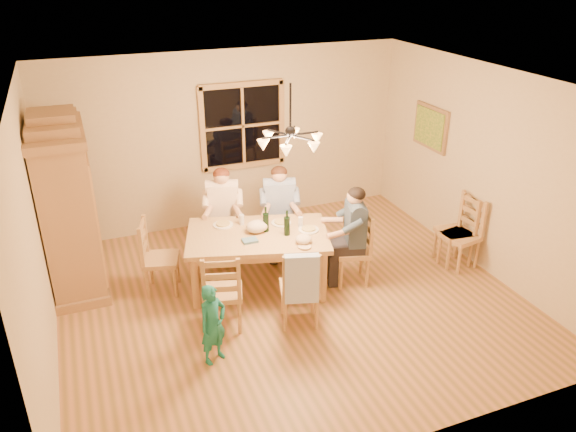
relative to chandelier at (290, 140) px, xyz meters
name	(u,v)px	position (x,y,z in m)	size (l,w,h in m)	color
floor	(290,298)	(0.00, 0.00, -2.08)	(5.50, 5.50, 0.00)	olive
ceiling	(290,83)	(0.00, 0.00, 0.62)	(5.50, 5.00, 0.02)	white
wall_back	(230,139)	(0.00, 2.50, -0.73)	(5.50, 0.02, 2.70)	beige
wall_left	(34,241)	(-2.75, 0.00, -0.73)	(0.02, 5.00, 2.70)	beige
wall_right	(483,169)	(2.75, 0.00, -0.73)	(0.02, 5.00, 2.70)	beige
window	(243,126)	(0.20, 2.47, -0.53)	(1.30, 0.06, 1.30)	black
painting	(430,127)	(2.71, 1.20, -0.48)	(0.06, 0.78, 0.64)	#8A5E3B
chandelier	(290,140)	(0.00, 0.00, 0.00)	(0.77, 0.68, 0.71)	black
armoire	(69,210)	(-2.42, 1.35, -1.02)	(0.66, 1.40, 2.30)	#8A5E3B
dining_table	(258,241)	(-0.27, 0.43, -1.42)	(1.99, 1.52, 0.76)	#AE7A4D
chair_far_left	(225,237)	(-0.46, 1.35, -1.77)	(0.54, 0.53, 0.99)	#B3824F
chair_far_right	(280,235)	(0.29, 1.13, -1.77)	(0.54, 0.53, 0.99)	#B3824F
chair_near_left	(223,303)	(-0.92, -0.25, -1.77)	(0.54, 0.53, 0.99)	#B3824F
chair_near_right	(299,299)	(-0.08, -0.49, -1.77)	(0.54, 0.53, 0.99)	#B3824F
chair_end_left	(162,270)	(-1.44, 0.77, -1.77)	(0.53, 0.54, 0.99)	#B3824F
chair_end_right	(352,261)	(0.90, 0.09, -1.77)	(0.53, 0.54, 0.99)	#B3824F
adult_woman	(223,202)	(-0.46, 1.35, -1.24)	(0.48, 0.51, 0.87)	beige
adult_plaid_man	(279,200)	(0.29, 1.13, -1.24)	(0.48, 0.51, 0.87)	#355192
adult_slate_man	(354,224)	(0.90, 0.09, -1.24)	(0.51, 0.48, 0.87)	#38475A
towel	(302,279)	(-0.13, -0.67, -1.38)	(0.38, 0.10, 0.58)	#A5BBE0
wine_bottle_a	(266,219)	(-0.15, 0.46, -1.15)	(0.08, 0.08, 0.33)	black
wine_bottle_b	(287,223)	(0.06, 0.26, -1.15)	(0.08, 0.08, 0.33)	black
plate_woman	(223,225)	(-0.61, 0.81, -1.31)	(0.26, 0.26, 0.02)	white
plate_plaid	(281,223)	(0.11, 0.59, -1.31)	(0.26, 0.26, 0.02)	white
plate_slate	(309,230)	(0.36, 0.27, -1.31)	(0.26, 0.26, 0.02)	white
wine_glass_a	(242,219)	(-0.37, 0.75, -1.25)	(0.06, 0.06, 0.14)	silver
wine_glass_b	(301,222)	(0.31, 0.40, -1.25)	(0.06, 0.06, 0.14)	silver
cap	(304,239)	(0.16, -0.02, -1.26)	(0.20, 0.20, 0.11)	#CEB289
napkin	(250,240)	(-0.43, 0.26, -1.30)	(0.18, 0.14, 0.03)	slate
cloth_bundle	(257,226)	(-0.26, 0.48, -1.24)	(0.28, 0.22, 0.15)	#CAB192
child	(213,324)	(-1.18, -0.80, -1.62)	(0.33, 0.22, 0.91)	#1A776D
chair_spare_front	(458,246)	(2.45, -0.09, -1.77)	(0.49, 0.51, 0.99)	#B3824F
chair_spare_back	(453,242)	(2.45, 0.03, -1.77)	(0.46, 0.48, 0.99)	#B3824F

